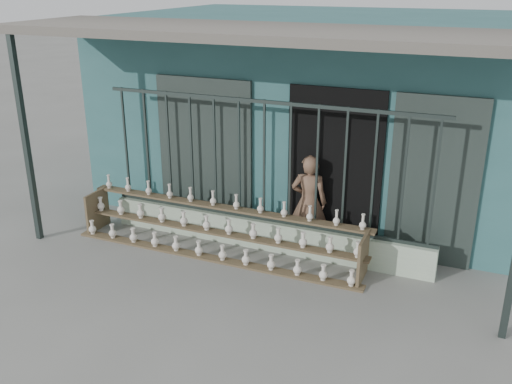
% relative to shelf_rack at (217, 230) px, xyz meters
% --- Properties ---
extents(ground, '(60.00, 60.00, 0.00)m').
position_rel_shelf_rack_xyz_m(ground, '(0.57, -0.89, -0.36)').
color(ground, slate).
extents(workshop_building, '(7.40, 6.60, 3.21)m').
position_rel_shelf_rack_xyz_m(workshop_building, '(0.57, 3.34, 1.26)').
color(workshop_building, '#2C5C5E').
rests_on(workshop_building, ground).
extents(parapet_wall, '(5.00, 0.20, 0.45)m').
position_rel_shelf_rack_xyz_m(parapet_wall, '(0.57, 0.41, -0.14)').
color(parapet_wall, '#B3C9AC').
rests_on(parapet_wall, ground).
extents(security_fence, '(5.00, 0.04, 1.80)m').
position_rel_shelf_rack_xyz_m(security_fence, '(0.57, 0.41, 0.99)').
color(security_fence, '#283330').
rests_on(security_fence, parapet_wall).
extents(shelf_rack, '(4.50, 0.68, 0.85)m').
position_rel_shelf_rack_xyz_m(shelf_rack, '(0.00, 0.00, 0.00)').
color(shelf_rack, brown).
rests_on(shelf_rack, ground).
extents(elderly_woman, '(0.57, 0.42, 1.44)m').
position_rel_shelf_rack_xyz_m(elderly_woman, '(1.16, 0.70, 0.36)').
color(elderly_woman, brown).
rests_on(elderly_woman, ground).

